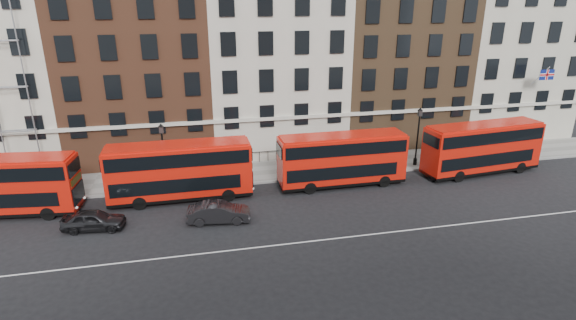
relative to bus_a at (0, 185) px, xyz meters
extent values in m
plane|color=black|center=(21.62, -6.20, -2.31)|extent=(120.00, 120.00, 0.00)
cube|color=gray|center=(21.62, 4.30, -2.23)|extent=(80.00, 5.00, 0.15)
cube|color=gray|center=(21.62, 1.80, -2.23)|extent=(80.00, 0.30, 0.16)
cube|color=white|center=(21.62, -8.20, -2.30)|extent=(70.00, 0.12, 0.01)
cube|color=brown|center=(8.82, 11.80, 8.69)|extent=(12.80, 10.00, 22.00)
cube|color=#B6B0A0|center=(21.62, 11.80, 7.19)|extent=(12.80, 10.00, 19.00)
cube|color=brown|center=(34.42, 11.80, 8.19)|extent=(12.80, 10.00, 21.00)
cube|color=#B3AE9B|center=(47.22, 11.80, 7.69)|extent=(12.80, 10.00, 20.00)
cube|color=red|center=(0.03, 0.00, -0.05)|extent=(10.39, 3.61, 3.83)
cube|color=black|center=(0.03, 0.00, -1.85)|extent=(10.39, 3.65, 0.23)
cube|color=black|center=(5.12, -0.61, -0.81)|extent=(0.33, 2.13, 1.26)
cube|color=black|center=(5.12, -0.61, 0.23)|extent=(0.29, 1.84, 0.41)
cylinder|color=black|center=(3.18, -1.47, -1.82)|extent=(0.99, 0.38, 0.97)
cylinder|color=black|center=(3.43, 0.68, -1.82)|extent=(0.99, 0.38, 0.97)
cube|color=red|center=(12.22, 0.00, 0.02)|extent=(10.55, 2.58, 3.96)
cube|color=black|center=(12.22, 0.00, -1.84)|extent=(10.55, 2.62, 0.24)
cube|color=black|center=(11.92, -0.01, -0.65)|extent=(9.34, 2.65, 1.05)
cube|color=black|center=(12.22, 0.00, 1.25)|extent=(10.15, 2.66, 1.00)
cube|color=red|center=(12.22, 0.00, 2.06)|extent=(10.24, 2.38, 0.18)
cube|color=black|center=(17.52, 0.03, -0.75)|extent=(0.10, 2.21, 1.30)
cube|color=black|center=(17.52, 0.03, 0.32)|extent=(0.09, 1.91, 0.42)
cylinder|color=black|center=(15.64, -1.10, -1.81)|extent=(1.00, 0.29, 1.00)
cylinder|color=black|center=(15.62, 1.14, -1.81)|extent=(1.00, 0.29, 1.00)
cylinder|color=black|center=(9.22, -1.15, -1.81)|extent=(1.00, 0.29, 1.00)
cylinder|color=black|center=(9.20, 1.10, -1.81)|extent=(1.00, 0.29, 1.00)
cube|color=red|center=(24.94, 0.00, -0.04)|extent=(10.26, 2.50, 3.85)
cube|color=black|center=(24.94, 0.00, -1.85)|extent=(10.26, 2.54, 0.23)
cube|color=black|center=(24.65, -0.01, -0.70)|extent=(9.09, 2.58, 1.02)
cube|color=black|center=(24.94, 0.00, 1.16)|extent=(9.87, 2.58, 0.98)
cube|color=red|center=(24.94, 0.00, 1.94)|extent=(9.97, 2.31, 0.18)
cube|color=black|center=(30.10, 0.03, -0.80)|extent=(0.09, 2.15, 1.27)
cube|color=black|center=(30.10, 0.03, 0.25)|extent=(0.09, 1.85, 0.41)
cylinder|color=black|center=(28.26, -1.08, -1.82)|extent=(0.98, 0.28, 0.98)
cylinder|color=black|center=(28.25, 1.11, -1.82)|extent=(0.98, 0.28, 0.98)
cylinder|color=black|center=(22.02, -1.12, -1.82)|extent=(0.98, 0.28, 0.98)
cylinder|color=black|center=(22.01, 1.07, -1.82)|extent=(0.98, 0.28, 0.98)
cube|color=red|center=(37.66, 0.00, 0.03)|extent=(10.77, 3.60, 3.97)
cube|color=black|center=(37.66, 0.00, -1.83)|extent=(10.77, 3.64, 0.24)
cube|color=black|center=(37.36, -0.04, -0.65)|extent=(9.58, 3.56, 1.06)
cube|color=black|center=(37.66, 0.00, 1.26)|extent=(10.38, 3.64, 1.01)
cube|color=red|center=(37.66, 0.00, 2.07)|extent=(10.45, 3.37, 0.18)
cube|color=black|center=(42.95, 0.55, -0.75)|extent=(0.31, 2.21, 1.31)
cube|color=black|center=(42.95, 0.55, 0.33)|extent=(0.28, 1.91, 0.42)
cylinder|color=black|center=(41.18, -0.77, -1.80)|extent=(1.03, 0.38, 1.01)
cylinder|color=black|center=(40.94, 1.47, -1.80)|extent=(1.03, 0.38, 1.01)
cylinder|color=black|center=(34.77, -1.44, -1.80)|extent=(1.03, 0.38, 1.01)
cylinder|color=black|center=(34.54, 0.80, -1.80)|extent=(1.03, 0.38, 1.01)
imported|color=black|center=(6.53, -3.58, -1.62)|extent=(4.20, 2.08, 1.38)
imported|color=black|center=(14.71, -4.28, -1.60)|extent=(4.43, 1.97, 1.41)
cylinder|color=black|center=(11.00, 2.24, 0.14)|extent=(0.14, 0.14, 4.60)
cylinder|color=black|center=(11.00, 2.24, -1.86)|extent=(0.32, 0.32, 0.60)
cube|color=#262626|center=(11.00, 2.24, 2.69)|extent=(0.32, 0.32, 0.55)
cone|color=black|center=(11.00, 2.24, 3.04)|extent=(0.44, 0.44, 0.25)
cylinder|color=black|center=(32.97, 2.75, 0.14)|extent=(0.14, 0.14, 4.60)
cylinder|color=black|center=(32.97, 2.75, -1.86)|extent=(0.32, 0.32, 0.60)
cube|color=#262626|center=(32.97, 2.75, 2.69)|extent=(0.32, 0.32, 0.55)
cone|color=black|center=(32.97, 2.75, 3.04)|extent=(0.44, 0.44, 0.25)
cylinder|color=black|center=(44.34, 2.04, -0.86)|extent=(0.12, 0.12, 2.60)
cube|color=black|center=(44.34, 1.89, 0.74)|extent=(0.25, 0.30, 0.75)
sphere|color=red|center=(44.34, 1.72, 0.96)|extent=(0.14, 0.14, 0.14)
sphere|color=#0C9919|center=(44.34, 1.72, 0.52)|extent=(0.14, 0.14, 0.14)
camera|label=1|loc=(13.40, -32.26, 12.25)|focal=28.00mm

